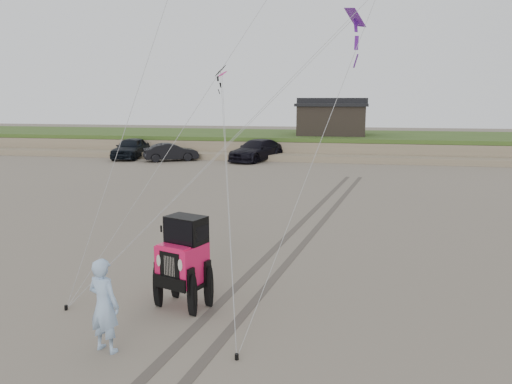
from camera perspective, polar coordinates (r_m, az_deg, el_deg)
ground at (r=11.69m, az=-9.59°, el=-15.15°), size 160.00×160.00×0.00m
dune_ridge at (r=47.68m, az=6.18°, el=5.54°), size 160.00×14.25×1.73m
cabin at (r=46.91m, az=8.65°, el=8.35°), size 6.40×5.40×3.35m
truck_a at (r=43.77m, az=-14.11°, el=4.90°), size 2.47×5.32×1.76m
truck_b at (r=41.32m, az=-9.69°, el=4.52°), size 4.58×3.43×1.44m
truck_c at (r=40.91m, az=0.09°, el=4.80°), size 4.46×6.39×1.72m
jeep at (r=12.43m, az=-8.36°, el=-9.00°), size 3.64×5.27×1.81m
man at (r=10.69m, az=-16.98°, el=-12.28°), size 0.82×0.65×1.96m
stake_main at (r=13.26m, az=-20.89°, el=-12.24°), size 0.08×0.08×0.12m
stake_aux at (r=10.34m, az=-2.22°, el=-18.30°), size 0.08×0.08×0.12m
tire_tracks at (r=18.63m, az=4.87°, el=-5.11°), size 5.22×29.74×0.01m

